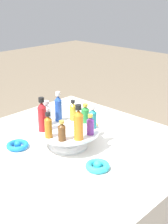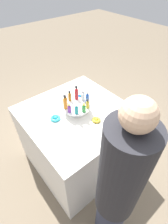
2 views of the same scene
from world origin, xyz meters
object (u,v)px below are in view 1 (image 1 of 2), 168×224
(bottle_clear, at_px, (47,114))
(bottle_gold, at_px, (73,111))
(bottle_blue, at_px, (58,108))
(bottle_red, at_px, (42,116))
(display_stand, at_px, (68,135))
(bottle_brown, at_px, (62,131))
(bottle_green, at_px, (86,114))
(ribbon_bow_gold, at_px, (90,125))
(ribbon_bow_teal, at_px, (98,166))
(bottle_purple, at_px, (90,125))
(bottle_teal, at_px, (93,118))
(bottle_orange, at_px, (79,124))
(bottle_amber, at_px, (48,126))
(ribbon_bow_blue, at_px, (18,145))

(bottle_clear, xyz_separation_m, bottle_gold, (0.12, -0.04, -0.01))
(bottle_blue, bearing_deg, bottle_red, -164.13)
(display_stand, bearing_deg, bottle_clear, 105.87)
(bottle_clear, bearing_deg, bottle_blue, -2.13)
(bottle_red, height_order, bottle_gold, bottle_red)
(bottle_brown, height_order, bottle_green, bottle_green)
(ribbon_bow_gold, bearing_deg, ribbon_bow_teal, -133.04)
(bottle_clear, relative_size, ribbon_bow_gold, 1.37)
(bottle_purple, relative_size, bottle_teal, 0.89)
(bottle_orange, xyz_separation_m, bottle_green, (0.14, 0.10, -0.03))
(bottle_clear, relative_size, bottle_blue, 0.81)
(bottle_red, xyz_separation_m, bottle_brown, (-0.00, -0.13, -0.03))
(bottle_clear, height_order, bottle_amber, bottle_clear)
(bottle_gold, xyz_separation_m, bottle_blue, (-0.05, 0.04, 0.02))
(bottle_green, bearing_deg, bottle_brown, -164.13)
(display_stand, distance_m, ribbon_bow_gold, 0.22)
(bottle_amber, bearing_deg, bottle_blue, 33.87)
(bottle_orange, relative_size, ribbon_bow_blue, 1.51)
(bottle_brown, distance_m, bottle_teal, 0.17)
(bottle_red, height_order, bottle_purple, bottle_red)
(display_stand, relative_size, bottle_purple, 3.05)
(bottle_orange, distance_m, bottle_teal, 0.13)
(display_stand, bearing_deg, bottle_green, -2.13)
(bottle_red, relative_size, bottle_teal, 1.49)
(bottle_green, height_order, bottle_blue, bottle_blue)
(bottle_teal, distance_m, ribbon_bow_blue, 0.34)
(bottle_brown, bearing_deg, bottle_green, 15.87)
(bottle_brown, distance_m, bottle_orange, 0.07)
(bottle_amber, height_order, bottle_gold, bottle_amber)
(bottle_red, distance_m, bottle_green, 0.20)
(bottle_green, distance_m, bottle_gold, 0.07)
(bottle_brown, height_order, ribbon_bow_teal, bottle_brown)
(bottle_purple, bearing_deg, bottle_clear, 105.87)
(bottle_red, xyz_separation_m, bottle_teal, (0.17, -0.13, -0.02))
(bottle_amber, bearing_deg, ribbon_bow_teal, -75.25)
(bottle_green, bearing_deg, ribbon_bow_gold, 33.41)
(bottle_amber, distance_m, ribbon_bow_gold, 0.34)
(bottle_brown, xyz_separation_m, ribbon_bow_blue, (-0.07, 0.21, -0.11))
(bottle_teal, bearing_deg, display_stand, 141.87)
(display_stand, bearing_deg, bottle_brown, -146.13)
(bottle_amber, height_order, ribbon_bow_blue, bottle_amber)
(bottle_orange, bearing_deg, ribbon_bow_teal, -96.40)
(bottle_red, bearing_deg, bottle_gold, -2.13)
(bottle_purple, bearing_deg, bottle_brown, 159.87)
(bottle_clear, height_order, bottle_green, bottle_clear)
(bottle_orange, bearing_deg, bottle_red, 105.87)
(bottle_red, distance_m, bottle_orange, 0.17)
(bottle_purple, height_order, bottle_teal, bottle_teal)
(display_stand, bearing_deg, bottle_purple, -74.13)
(bottle_brown, distance_m, ribbon_bow_teal, 0.19)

